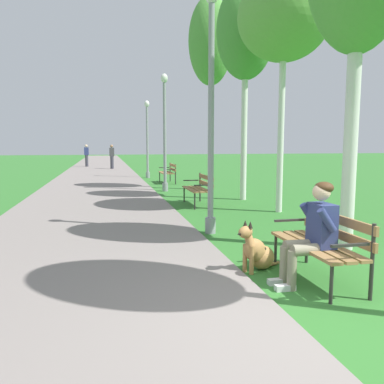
{
  "coord_description": "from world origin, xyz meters",
  "views": [
    {
      "loc": [
        -1.98,
        -3.06,
        1.69
      ],
      "look_at": [
        -0.59,
        3.16,
        0.9
      ],
      "focal_mm": 36.32,
      "sensor_mm": 36.0,
      "label": 1
    }
  ],
  "objects_px": {
    "person_seated_on_near_bench": "(313,230)",
    "lamp_post_mid": "(165,131)",
    "birch_tree_fifth": "(211,42)",
    "park_bench_mid": "(200,187)",
    "pedestrian_further_distant": "(87,156)",
    "birch_tree_third": "(284,18)",
    "lamp_post_far": "(147,138)",
    "park_bench_far": "(169,171)",
    "park_bench_near": "(322,240)",
    "birch_tree_fourth": "(246,33)",
    "pedestrian_distant": "(112,157)",
    "dog_shepherd": "(257,252)",
    "lamp_post_near": "(211,110)"
  },
  "relations": [
    {
      "from": "park_bench_mid",
      "to": "birch_tree_fifth",
      "type": "xyz_separation_m",
      "value": [
        1.24,
        3.48,
        4.77
      ]
    },
    {
      "from": "park_bench_near",
      "to": "lamp_post_far",
      "type": "relative_size",
      "value": 0.39
    },
    {
      "from": "person_seated_on_near_bench",
      "to": "lamp_post_mid",
      "type": "bearing_deg",
      "value": 91.8
    },
    {
      "from": "person_seated_on_near_bench",
      "to": "lamp_post_far",
      "type": "xyz_separation_m",
      "value": [
        -0.32,
        15.31,
        1.29
      ]
    },
    {
      "from": "park_bench_near",
      "to": "lamp_post_near",
      "type": "distance_m",
      "value": 3.38
    },
    {
      "from": "lamp_post_far",
      "to": "birch_tree_third",
      "type": "xyz_separation_m",
      "value": [
        2.14,
        -10.52,
        2.66
      ]
    },
    {
      "from": "person_seated_on_near_bench",
      "to": "birch_tree_third",
      "type": "height_order",
      "value": "birch_tree_third"
    },
    {
      "from": "park_bench_near",
      "to": "park_bench_mid",
      "type": "height_order",
      "value": "same"
    },
    {
      "from": "park_bench_far",
      "to": "lamp_post_far",
      "type": "bearing_deg",
      "value": 102.64
    },
    {
      "from": "lamp_post_far",
      "to": "birch_tree_fifth",
      "type": "height_order",
      "value": "birch_tree_fifth"
    },
    {
      "from": "park_bench_mid",
      "to": "pedestrian_further_distant",
      "type": "xyz_separation_m",
      "value": [
        -3.86,
        19.2,
        0.33
      ]
    },
    {
      "from": "park_bench_far",
      "to": "lamp_post_near",
      "type": "bearing_deg",
      "value": -94.5
    },
    {
      "from": "park_bench_far",
      "to": "park_bench_mid",
      "type": "bearing_deg",
      "value": -91.34
    },
    {
      "from": "birch_tree_third",
      "to": "lamp_post_far",
      "type": "bearing_deg",
      "value": 101.5
    },
    {
      "from": "park_bench_near",
      "to": "birch_tree_fourth",
      "type": "xyz_separation_m",
      "value": [
        1.49,
        6.9,
        4.39
      ]
    },
    {
      "from": "birch_tree_fourth",
      "to": "pedestrian_distant",
      "type": "distance_m",
      "value": 16.36
    },
    {
      "from": "lamp_post_near",
      "to": "pedestrian_further_distant",
      "type": "height_order",
      "value": "lamp_post_near"
    },
    {
      "from": "park_bench_near",
      "to": "birch_tree_third",
      "type": "xyz_separation_m",
      "value": [
        1.62,
        4.66,
        4.12
      ]
    },
    {
      "from": "birch_tree_third",
      "to": "person_seated_on_near_bench",
      "type": "bearing_deg",
      "value": -110.84
    },
    {
      "from": "lamp_post_near",
      "to": "lamp_post_far",
      "type": "relative_size",
      "value": 1.18
    },
    {
      "from": "dog_shepherd",
      "to": "pedestrian_distant",
      "type": "bearing_deg",
      "value": 93.96
    },
    {
      "from": "park_bench_far",
      "to": "park_bench_near",
      "type": "bearing_deg",
      "value": -90.4
    },
    {
      "from": "park_bench_mid",
      "to": "birch_tree_fifth",
      "type": "relative_size",
      "value": 0.22
    },
    {
      "from": "birch_tree_fourth",
      "to": "lamp_post_near",
      "type": "bearing_deg",
      "value": -117.65
    },
    {
      "from": "park_bench_far",
      "to": "lamp_post_near",
      "type": "relative_size",
      "value": 0.34
    },
    {
      "from": "park_bench_near",
      "to": "birch_tree_third",
      "type": "height_order",
      "value": "birch_tree_third"
    },
    {
      "from": "lamp_post_mid",
      "to": "birch_tree_third",
      "type": "relative_size",
      "value": 0.72
    },
    {
      "from": "lamp_post_far",
      "to": "birch_tree_fourth",
      "type": "xyz_separation_m",
      "value": [
        2.02,
        -8.28,
        2.93
      ]
    },
    {
      "from": "dog_shepherd",
      "to": "lamp_post_mid",
      "type": "bearing_deg",
      "value": 89.18
    },
    {
      "from": "dog_shepherd",
      "to": "park_bench_mid",
      "type": "bearing_deg",
      "value": 84.13
    },
    {
      "from": "pedestrian_distant",
      "to": "lamp_post_far",
      "type": "bearing_deg",
      "value": -77.2
    },
    {
      "from": "park_bench_mid",
      "to": "lamp_post_mid",
      "type": "xyz_separation_m",
      "value": [
        -0.45,
        3.38,
        1.62
      ]
    },
    {
      "from": "lamp_post_far",
      "to": "pedestrian_further_distant",
      "type": "relative_size",
      "value": 2.31
    },
    {
      "from": "dog_shepherd",
      "to": "pedestrian_further_distant",
      "type": "xyz_separation_m",
      "value": [
        -3.28,
        24.83,
        0.58
      ]
    },
    {
      "from": "park_bench_mid",
      "to": "person_seated_on_near_bench",
      "type": "xyz_separation_m",
      "value": [
        -0.15,
        -6.28,
        0.17
      ]
    },
    {
      "from": "park_bench_mid",
      "to": "pedestrian_further_distant",
      "type": "relative_size",
      "value": 0.91
    },
    {
      "from": "park_bench_near",
      "to": "lamp_post_mid",
      "type": "bearing_deg",
      "value": 93.07
    },
    {
      "from": "birch_tree_fifth",
      "to": "pedestrian_distant",
      "type": "height_order",
      "value": "birch_tree_fifth"
    },
    {
      "from": "lamp_post_mid",
      "to": "park_bench_mid",
      "type": "bearing_deg",
      "value": -82.41
    },
    {
      "from": "park_bench_near",
      "to": "park_bench_mid",
      "type": "distance_m",
      "value": 6.15
    },
    {
      "from": "lamp_post_near",
      "to": "pedestrian_distant",
      "type": "distance_m",
      "value": 19.66
    },
    {
      "from": "lamp_post_mid",
      "to": "birch_tree_fifth",
      "type": "relative_size",
      "value": 0.6
    },
    {
      "from": "lamp_post_mid",
      "to": "birch_tree_fifth",
      "type": "distance_m",
      "value": 3.57
    },
    {
      "from": "lamp_post_near",
      "to": "birch_tree_fourth",
      "type": "height_order",
      "value": "birch_tree_fourth"
    },
    {
      "from": "lamp_post_mid",
      "to": "lamp_post_far",
      "type": "distance_m",
      "value": 5.66
    },
    {
      "from": "dog_shepherd",
      "to": "birch_tree_third",
      "type": "xyz_separation_m",
      "value": [
        2.25,
        4.14,
        4.38
      ]
    },
    {
      "from": "person_seated_on_near_bench",
      "to": "dog_shepherd",
      "type": "height_order",
      "value": "person_seated_on_near_bench"
    },
    {
      "from": "lamp_post_near",
      "to": "birch_tree_third",
      "type": "bearing_deg",
      "value": 39.41
    },
    {
      "from": "dog_shepherd",
      "to": "lamp_post_far",
      "type": "distance_m",
      "value": 14.76
    },
    {
      "from": "lamp_post_mid",
      "to": "pedestrian_further_distant",
      "type": "distance_m",
      "value": 16.23
    }
  ]
}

